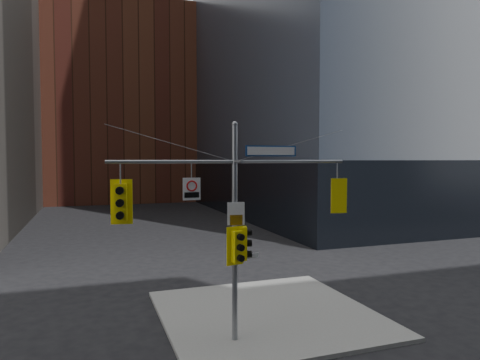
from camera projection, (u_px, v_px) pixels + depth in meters
sidewalk_corner at (267, 314)px, 16.61m from camera, size 8.00×8.00×0.15m
podium_ne at (374, 185)px, 51.50m from camera, size 36.40×36.40×6.00m
brick_midrise at (118, 108)px, 66.11m from camera, size 26.00×20.00×28.00m
signal_assembly at (235, 210)px, 13.84m from camera, size 8.00×0.80×7.30m
traffic_light_west_arm at (121, 202)px, 12.65m from camera, size 0.64×0.57×1.35m
traffic_light_east_arm at (337, 195)px, 15.10m from camera, size 0.58×0.51×1.22m
traffic_light_pole_side at (244, 243)px, 14.00m from camera, size 0.48×0.41×1.09m
traffic_light_pole_front at (238, 247)px, 13.65m from camera, size 0.59×0.54×1.25m
street_sign_blade at (271, 151)px, 14.18m from camera, size 1.82×0.08×0.35m
regulatory_sign_arm at (192, 188)px, 13.31m from camera, size 0.56×0.07×0.70m
regulatory_sign_pole at (236, 214)px, 13.74m from camera, size 0.56×0.10×0.74m
street_blade_ew at (248, 256)px, 14.08m from camera, size 0.79×0.13×0.16m
street_blade_ns at (230, 260)px, 14.36m from camera, size 0.12×0.82×0.17m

